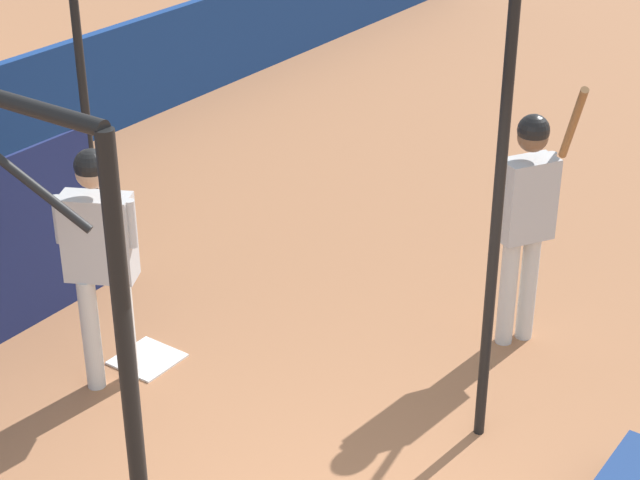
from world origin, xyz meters
The scene contains 3 objects.
home_plate centered at (1.22, 2.69, 0.01)m, with size 0.44×0.44×0.02m.
player_batter centered at (0.86, 2.69, 1.11)m, with size 0.78×0.78×2.00m.
player_waiting centered at (3.07, 0.57, 1.12)m, with size 0.75×0.54×2.07m.
Camera 1 is at (-3.52, -2.21, 4.46)m, focal length 60.00 mm.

